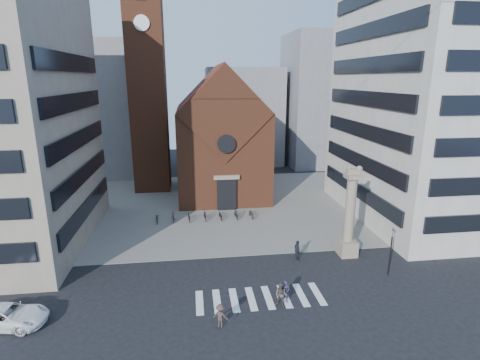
% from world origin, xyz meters
% --- Properties ---
extents(ground, '(120.00, 120.00, 0.00)m').
position_xyz_m(ground, '(0.00, 0.00, 0.00)').
color(ground, black).
rests_on(ground, ground).
extents(piazza, '(46.00, 30.00, 0.05)m').
position_xyz_m(piazza, '(0.00, 19.00, 0.03)').
color(piazza, gray).
rests_on(piazza, ground).
extents(zebra_crossing, '(10.20, 3.20, 0.01)m').
position_xyz_m(zebra_crossing, '(0.55, -3.00, 0.01)').
color(zebra_crossing, white).
rests_on(zebra_crossing, ground).
extents(church, '(12.00, 16.65, 18.00)m').
position_xyz_m(church, '(0.00, 25.04, 7.98)').
color(church, brown).
rests_on(church, ground).
extents(campanile, '(5.50, 5.50, 31.20)m').
position_xyz_m(campanile, '(-10.00, 28.00, 15.74)').
color(campanile, brown).
rests_on(campanile, ground).
extents(building_right, '(18.00, 22.00, 32.00)m').
position_xyz_m(building_right, '(24.00, 12.00, 16.00)').
color(building_right, beige).
rests_on(building_right, ground).
extents(bg_block_left, '(16.00, 14.00, 22.00)m').
position_xyz_m(bg_block_left, '(-20.00, 40.00, 11.00)').
color(bg_block_left, gray).
rests_on(bg_block_left, ground).
extents(bg_block_mid, '(14.00, 12.00, 18.00)m').
position_xyz_m(bg_block_mid, '(6.00, 45.00, 9.00)').
color(bg_block_mid, gray).
rests_on(bg_block_mid, ground).
extents(bg_block_right, '(16.00, 14.00, 24.00)m').
position_xyz_m(bg_block_right, '(22.00, 42.00, 12.00)').
color(bg_block_right, gray).
rests_on(bg_block_right, ground).
extents(lion_column, '(1.63, 1.60, 8.68)m').
position_xyz_m(lion_column, '(10.01, 3.00, 3.46)').
color(lion_column, gray).
rests_on(lion_column, ground).
extents(traffic_light, '(0.13, 0.16, 4.30)m').
position_xyz_m(traffic_light, '(12.00, -1.00, 2.29)').
color(traffic_light, black).
rests_on(traffic_light, ground).
extents(white_car, '(5.51, 3.16, 1.45)m').
position_xyz_m(white_car, '(-16.87, -3.97, 0.72)').
color(white_car, white).
rests_on(white_car, ground).
extents(pedestrian_0, '(0.66, 0.47, 1.73)m').
position_xyz_m(pedestrian_0, '(2.33, -3.80, 0.86)').
color(pedestrian_0, '#3B3347').
rests_on(pedestrian_0, ground).
extents(pedestrian_1, '(1.16, 1.11, 1.89)m').
position_xyz_m(pedestrian_1, '(1.88, -4.28, 0.94)').
color(pedestrian_1, '#514541').
rests_on(pedestrian_1, ground).
extents(pedestrian_2, '(0.60, 1.16, 1.90)m').
position_xyz_m(pedestrian_2, '(5.07, 2.65, 0.95)').
color(pedestrian_2, '#26252D').
rests_on(pedestrian_2, ground).
extents(pedestrian_3, '(1.24, 1.02, 1.67)m').
position_xyz_m(pedestrian_3, '(-2.66, -5.98, 0.84)').
color(pedestrian_3, '#44312D').
rests_on(pedestrian_3, ground).
extents(scooter_0, '(0.84, 1.99, 1.02)m').
position_xyz_m(scooter_0, '(-8.40, 13.71, 0.56)').
color(scooter_0, black).
rests_on(scooter_0, piazza).
extents(scooter_1, '(0.69, 1.92, 1.13)m').
position_xyz_m(scooter_1, '(-6.57, 13.71, 0.62)').
color(scooter_1, black).
rests_on(scooter_1, piazza).
extents(scooter_2, '(0.84, 1.99, 1.02)m').
position_xyz_m(scooter_2, '(-4.73, 13.71, 0.56)').
color(scooter_2, black).
rests_on(scooter_2, piazza).
extents(scooter_3, '(0.69, 1.92, 1.13)m').
position_xyz_m(scooter_3, '(-2.89, 13.71, 0.62)').
color(scooter_3, black).
rests_on(scooter_3, piazza).
extents(scooter_4, '(0.84, 1.99, 1.02)m').
position_xyz_m(scooter_4, '(-1.05, 13.71, 0.56)').
color(scooter_4, black).
rests_on(scooter_4, piazza).
extents(scooter_5, '(0.69, 1.92, 1.13)m').
position_xyz_m(scooter_5, '(0.79, 13.71, 0.62)').
color(scooter_5, black).
rests_on(scooter_5, piazza).
extents(scooter_6, '(0.84, 1.99, 1.02)m').
position_xyz_m(scooter_6, '(2.62, 13.71, 0.56)').
color(scooter_6, black).
rests_on(scooter_6, piazza).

